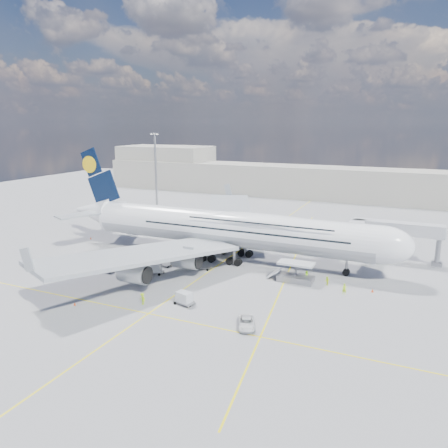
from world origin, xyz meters
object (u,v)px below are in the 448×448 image
at_px(service_van, 247,323).
at_px(crew_tug, 142,299).
at_px(dolly_nose_far, 184,298).
at_px(crew_van, 307,276).
at_px(baggage_tug, 140,272).
at_px(cone_nose, 372,290).
at_px(cone_wing_left_outer, 227,232).
at_px(cargo_loader, 295,275).
at_px(dolly_row_c, 155,268).
at_px(dolly_row_b, 164,264).
at_px(dolly_back, 126,263).
at_px(catering_truck_outer, 235,222).
at_px(crew_nose, 344,289).
at_px(crew_loader, 327,281).
at_px(airliner, 228,228).
at_px(catering_truck_inner, 246,228).
at_px(cone_wing_left_inner, 224,235).
at_px(cone_wing_right_inner, 129,270).
at_px(cone_wing_right_outer, 75,304).
at_px(dolly_row_a, 107,267).
at_px(dolly_nose_near, 203,267).
at_px(crew_wing, 184,258).
at_px(light_mast, 156,172).
at_px(jet_bridge, 380,231).
at_px(cone_tail, 91,238).

bearing_deg(service_van, crew_tug, 154.39).
bearing_deg(dolly_nose_far, crew_van, 63.71).
bearing_deg(baggage_tug, cone_nose, 36.37).
bearing_deg(cone_wing_left_outer, cargo_loader, -46.56).
height_order(dolly_row_c, dolly_nose_far, dolly_nose_far).
distance_m(dolly_row_b, dolly_back, 7.57).
relative_size(catering_truck_outer, crew_nose, 3.31).
xyz_separation_m(baggage_tug, crew_loader, (33.67, 9.64, 0.01)).
bearing_deg(cone_nose, crew_nose, -144.25).
relative_size(cargo_loader, baggage_tug, 2.55).
bearing_deg(airliner, crew_van, -17.30).
bearing_deg(crew_nose, dolly_row_c, 175.69).
bearing_deg(catering_truck_inner, cone_wing_left_inner, -173.80).
relative_size(cone_wing_right_inner, cone_wing_right_outer, 1.14).
relative_size(baggage_tug, cone_wing_right_outer, 6.80).
distance_m(dolly_row_c, crew_loader, 32.52).
bearing_deg(catering_truck_inner, dolly_row_a, -140.04).
bearing_deg(catering_truck_outer, airliner, -67.93).
bearing_deg(cone_nose, cone_wing_left_inner, 148.30).
xyz_separation_m(cargo_loader, catering_truck_inner, (-20.54, 27.77, 0.66)).
bearing_deg(catering_truck_inner, baggage_tug, -129.93).
bearing_deg(crew_van, dolly_row_b, 89.82).
relative_size(dolly_nose_near, catering_truck_outer, 0.52).
distance_m(crew_wing, cone_wing_left_outer, 26.23).
bearing_deg(catering_truck_outer, dolly_nose_near, -75.45).
height_order(dolly_row_a, cone_wing_right_outer, dolly_row_a).
relative_size(crew_wing, crew_van, 1.07).
height_order(crew_nose, cone_nose, crew_nose).
xyz_separation_m(baggage_tug, crew_tug, (8.16, -10.92, 0.14)).
relative_size(dolly_nose_near, cone_wing_right_outer, 6.86).
xyz_separation_m(light_mast, crew_tug, (37.19, -62.45, -12.23)).
height_order(dolly_row_a, service_van, dolly_row_a).
height_order(crew_nose, crew_wing, crew_wing).
relative_size(cargo_loader, dolly_nose_far, 2.34).
relative_size(light_mast, dolly_row_c, 6.81).
xyz_separation_m(crew_tug, cone_wing_left_inner, (-5.66, 44.78, -0.74)).
distance_m(light_mast, cone_wing_left_outer, 36.79).
height_order(jet_bridge, catering_truck_outer, jet_bridge).
height_order(jet_bridge, dolly_row_b, jet_bridge).
xyz_separation_m(baggage_tug, service_van, (26.45, -11.68, -0.14)).
relative_size(dolly_back, crew_van, 1.75).
height_order(dolly_nose_far, crew_wing, dolly_nose_far).
bearing_deg(cone_wing_right_inner, dolly_row_c, 11.40).
relative_size(light_mast, crew_nose, 13.13).
bearing_deg(crew_loader, catering_truck_outer, -173.45).
bearing_deg(crew_nose, catering_truck_outer, 123.36).
height_order(dolly_nose_far, cone_tail, dolly_nose_far).
bearing_deg(service_van, catering_truck_outer, 91.22).
height_order(catering_truck_outer, cone_wing_right_outer, catering_truck_outer).
distance_m(light_mast, dolly_nose_far, 74.73).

